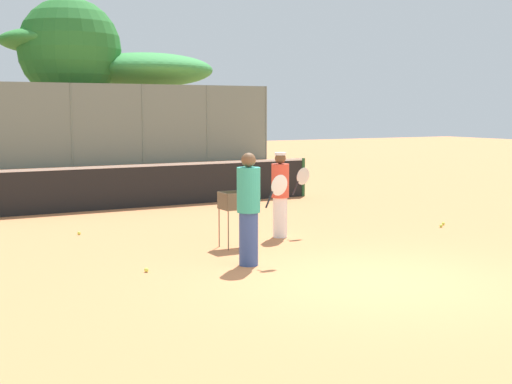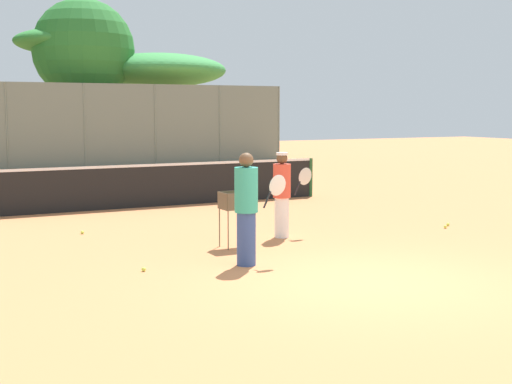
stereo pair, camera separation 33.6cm
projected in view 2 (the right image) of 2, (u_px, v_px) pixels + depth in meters
ground_plane at (371, 282)px, 10.02m from camera, size 80.00×80.00×0.00m
tennis_net at (157, 184)px, 17.78m from camera, size 9.13×0.10×1.07m
back_fence at (47, 125)px, 29.52m from camera, size 22.19×0.08×3.53m
tree_0 at (159, 71)px, 35.26m from camera, size 6.63×6.63×5.17m
tree_3 at (67, 44)px, 33.30m from camera, size 4.90×4.90×6.17m
tree_4 at (84, 50)px, 33.01m from camera, size 4.70×4.70×7.52m
player_white_outfit at (282, 193)px, 13.45m from camera, size 0.89×0.33×1.62m
player_red_cap at (247, 208)px, 11.03m from camera, size 0.93×0.37×1.76m
ball_cart at (237, 205)px, 12.51m from camera, size 0.56×0.41×0.98m
tennis_ball_0 at (82, 232)px, 13.91m from camera, size 0.07×0.07×0.07m
tennis_ball_1 at (445, 227)px, 14.57m from camera, size 0.07×0.07×0.07m
tennis_ball_2 at (448, 224)px, 14.86m from camera, size 0.07×0.07×0.07m
tennis_ball_3 at (144, 269)px, 10.69m from camera, size 0.07×0.07×0.07m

